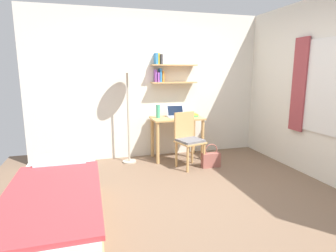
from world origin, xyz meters
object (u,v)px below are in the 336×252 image
desk_chair (188,138)px  standing_lamp (127,71)px  book_stack (192,115)px  water_bottle (158,111)px  handbag (211,159)px  desk (177,126)px  bed (55,210)px  laptop (176,114)px

desk_chair → standing_lamp: 1.48m
desk_chair → book_stack: bearing=63.3°
water_bottle → handbag: size_ratio=0.58×
water_bottle → desk: bearing=-6.3°
water_bottle → bed: bearing=-127.4°
laptop → handbag: laptop is taller
desk_chair → book_stack: (0.26, 0.52, 0.28)m
laptop → handbag: bearing=-60.5°
desk → bed: bearing=-133.5°
standing_lamp → handbag: (1.26, -0.62, -1.43)m
bed → water_bottle: size_ratio=8.62×
desk → desk_chair: (0.04, -0.49, -0.10)m
handbag → desk: bearing=122.2°
bed → desk: (1.86, 1.96, 0.35)m
bed → standing_lamp: standing_lamp is taller
handbag → water_bottle: bearing=137.7°
water_bottle → handbag: water_bottle is taller
bed → book_stack: book_stack is taller
bed → standing_lamp: 2.56m
laptop → book_stack: 0.30m
desk → laptop: (0.00, 0.07, 0.21)m
water_bottle → book_stack: 0.64m
standing_lamp → laptop: (0.87, 0.08, -0.75)m
bed → desk: 2.72m
water_bottle → handbag: 1.22m
desk → handbag: size_ratio=2.31×
desk_chair → laptop: bearing=93.8°
desk → desk_chair: size_ratio=1.01×
bed → standing_lamp: (0.99, 1.95, 1.32)m
bed → desk: size_ratio=2.18×
laptop → handbag: (0.39, -0.69, -0.67)m
book_stack → handbag: size_ratio=0.57×
bed → desk_chair: desk_chair is taller
desk → laptop: 0.23m
bed → standing_lamp: size_ratio=1.13×
standing_lamp → water_bottle: bearing=4.5°
desk_chair → water_bottle: (-0.37, 0.52, 0.38)m
bed → laptop: (1.86, 2.03, 0.57)m
standing_lamp → book_stack: (1.17, 0.04, -0.78)m
standing_lamp → book_stack: bearing=2.2°
bed → desk_chair: size_ratio=2.21×
standing_lamp → book_stack: standing_lamp is taller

